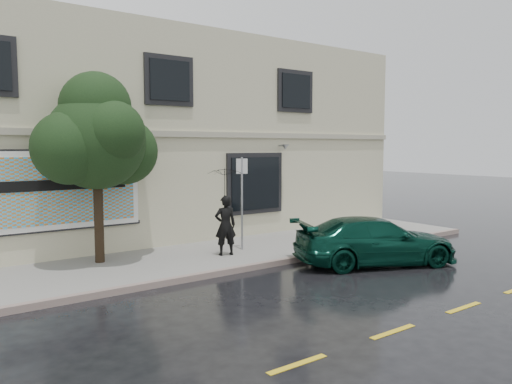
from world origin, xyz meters
TOP-DOWN VIEW (x-y plane):
  - ground at (0.00, 0.00)m, footprint 90.00×90.00m
  - sidewalk at (0.00, 3.25)m, footprint 20.00×3.50m
  - curb at (0.00, 1.50)m, footprint 20.00×0.18m
  - road_marking at (0.00, -3.50)m, footprint 19.00×0.12m
  - building at (0.00, 9.00)m, footprint 20.00×8.12m
  - billboard at (-3.20, 4.92)m, footprint 4.30×0.16m
  - car at (3.68, 0.03)m, footprint 4.87×3.56m
  - pedestrian at (0.63, 2.85)m, footprint 0.71×0.56m
  - umbrella at (0.63, 2.85)m, footprint 1.23×1.23m
  - street_tree at (-2.54, 4.11)m, footprint 2.56×2.56m
  - sign_pole at (1.44, 3.20)m, footprint 0.33×0.14m

SIDE VIEW (x-z plane):
  - ground at x=0.00m, z-range 0.00..0.00m
  - road_marking at x=0.00m, z-range 0.00..0.01m
  - sidewalk at x=0.00m, z-range 0.00..0.15m
  - curb at x=0.00m, z-range -0.01..0.15m
  - car at x=3.68m, z-range 0.00..1.30m
  - pedestrian at x=0.63m, z-range 0.15..1.85m
  - sign_pole at x=1.44m, z-range 0.41..3.17m
  - billboard at x=-3.20m, z-range 0.95..3.15m
  - umbrella at x=0.63m, z-range 1.85..2.64m
  - street_tree at x=-2.54m, z-range 1.11..5.61m
  - building at x=0.00m, z-range 0.00..7.00m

